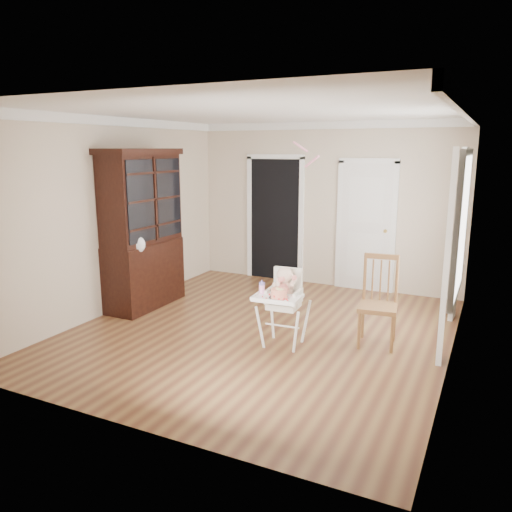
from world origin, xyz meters
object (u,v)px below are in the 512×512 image
at_px(china_cabinet, 143,229).
at_px(high_chair, 284,298).
at_px(cake, 279,293).
at_px(sippy_cup, 262,288).
at_px(dining_chair, 378,304).

bearing_deg(china_cabinet, high_chair, -12.14).
height_order(high_chair, china_cabinet, china_cabinet).
xyz_separation_m(cake, sippy_cup, (-0.24, 0.07, 0.02)).
height_order(china_cabinet, dining_chair, china_cabinet).
relative_size(sippy_cup, china_cabinet, 0.07).
bearing_deg(high_chair, cake, -84.47).
relative_size(sippy_cup, dining_chair, 0.16).
bearing_deg(sippy_cup, china_cabinet, 163.11).
height_order(cake, dining_chair, dining_chair).
bearing_deg(sippy_cup, high_chair, 35.92).
relative_size(cake, dining_chair, 0.22).
height_order(high_chair, sippy_cup, high_chair).
distance_m(high_chair, china_cabinet, 2.54).
bearing_deg(china_cabinet, cake, -16.80).
bearing_deg(sippy_cup, cake, -16.03).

